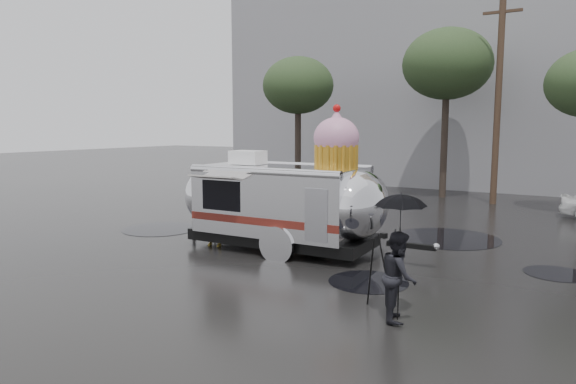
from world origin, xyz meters
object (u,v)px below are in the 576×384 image
Objects in this scene: person_right at (399,276)px; tripod at (383,264)px; airstream_trailer at (285,199)px; person_left at (215,217)px.

person_right is 1.11× the size of tripod.
airstream_trailer is 5.26× the size of tripod.
airstream_trailer is at bearing 31.61° from person_right.
airstream_trailer reaches higher than person_right.
person_right is at bearing -27.88° from tripod.
tripod is (-0.49, 0.51, 0.04)m from person_right.
airstream_trailer is at bearing 6.41° from person_left.
person_right reaches higher than tripod.
person_right is (6.47, -2.81, -0.04)m from person_left.
person_right is 0.71m from tripod.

